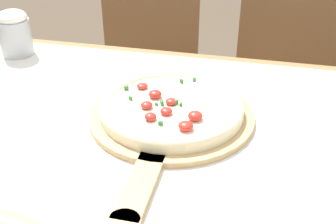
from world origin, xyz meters
TOP-DOWN VIEW (x-y plane):
  - dining_table at (0.00, 0.00)m, footprint 1.22×0.88m
  - towel_cloth at (0.00, 0.00)m, footprint 1.14×0.80m
  - pizza_peel at (-0.01, 0.07)m, footprint 0.33×0.50m
  - pizza at (-0.01, 0.09)m, footprint 0.29×0.29m
  - chair_left at (-0.28, 0.83)m, footprint 0.42×0.42m
  - chair_right at (0.25, 0.83)m, footprint 0.42×0.42m
  - flour_cup at (-0.48, 0.32)m, footprint 0.08×0.08m

SIDE VIEW (x-z plane):
  - chair_left at x=-0.28m, z-range 0.07..0.97m
  - chair_right at x=0.25m, z-range 0.07..0.97m
  - dining_table at x=0.00m, z-range 0.27..1.05m
  - towel_cloth at x=0.00m, z-range 0.78..0.78m
  - pizza_peel at x=-0.01m, z-range 0.78..0.80m
  - pizza at x=-0.01m, z-range 0.79..0.83m
  - flour_cup at x=-0.48m, z-range 0.79..0.91m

